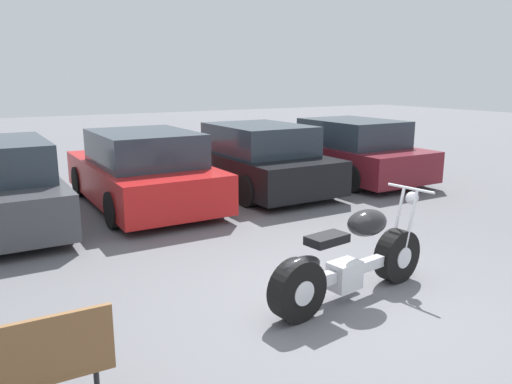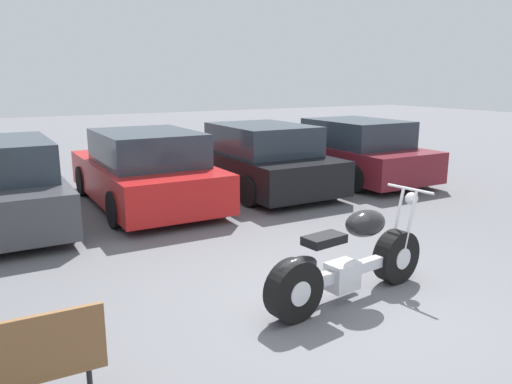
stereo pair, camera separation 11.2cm
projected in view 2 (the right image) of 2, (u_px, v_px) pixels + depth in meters
ground_plane at (339, 305)px, 5.28m from camera, size 60.00×60.00×0.00m
motorcycle at (348, 262)px, 5.33m from camera, size 2.22×0.68×1.11m
parked_car_red at (145, 171)px, 9.36m from camera, size 1.96×4.23×1.41m
parked_car_black at (258, 159)px, 10.66m from camera, size 1.96×4.23×1.41m
parked_car_maroon at (351, 151)px, 11.82m from camera, size 1.96×4.23×1.41m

